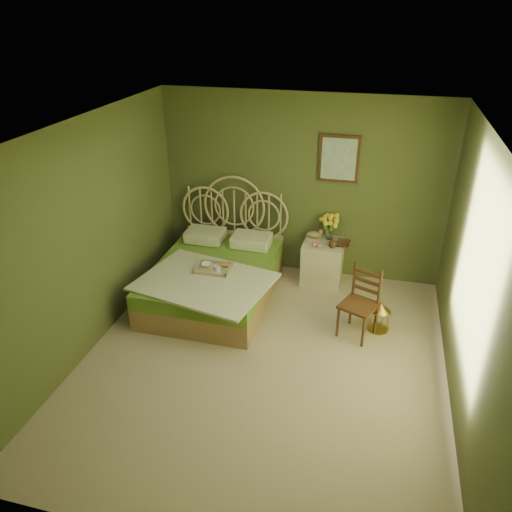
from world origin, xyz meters
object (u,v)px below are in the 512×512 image
(bed, at_px, (215,276))
(chair, at_px, (359,297))
(birdcage, at_px, (379,317))
(nightstand, at_px, (323,257))

(bed, xyz_separation_m, chair, (1.95, -0.36, 0.18))
(chair, bearing_deg, bed, -167.80)
(chair, height_order, birdcage, chair)
(bed, bearing_deg, chair, -10.54)
(bed, distance_m, chair, 1.99)
(chair, bearing_deg, birdcage, 43.29)
(bed, distance_m, birdcage, 2.23)
(birdcage, bearing_deg, nightstand, 128.71)
(nightstand, height_order, birdcage, nightstand)
(bed, height_order, nightstand, bed)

